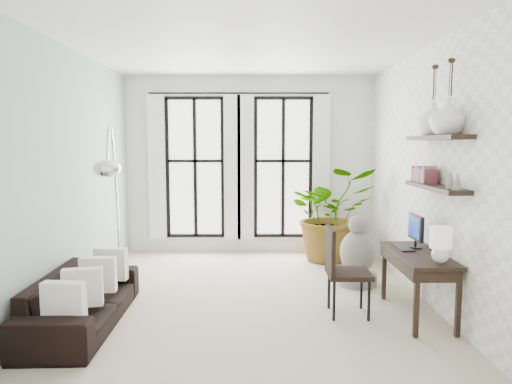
{
  "coord_description": "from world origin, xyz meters",
  "views": [
    {
      "loc": [
        0.09,
        -5.83,
        1.98
      ],
      "look_at": [
        0.1,
        0.3,
        1.34
      ],
      "focal_mm": 32.0,
      "sensor_mm": 36.0,
      "label": 1
    }
  ],
  "objects_px": {
    "desk_chair": "(341,265)",
    "desk": "(420,258)",
    "plant": "(331,214)",
    "sofa": "(82,299)",
    "buddha": "(357,256)",
    "arc_lamp": "(112,164)"
  },
  "relations": [
    {
      "from": "desk",
      "to": "desk_chair",
      "type": "height_order",
      "value": "desk"
    },
    {
      "from": "sofa",
      "to": "buddha",
      "type": "relative_size",
      "value": 2.0
    },
    {
      "from": "desk",
      "to": "buddha",
      "type": "xyz_separation_m",
      "value": [
        -0.41,
        1.25,
        -0.29
      ]
    },
    {
      "from": "sofa",
      "to": "desk_chair",
      "type": "xyz_separation_m",
      "value": [
        2.88,
        0.31,
        0.3
      ]
    },
    {
      "from": "plant",
      "to": "desk_chair",
      "type": "relative_size",
      "value": 1.55
    },
    {
      "from": "sofa",
      "to": "plant",
      "type": "bearing_deg",
      "value": -49.66
    },
    {
      "from": "desk_chair",
      "to": "desk",
      "type": "bearing_deg",
      "value": -7.04
    },
    {
      "from": "plant",
      "to": "arc_lamp",
      "type": "height_order",
      "value": "arc_lamp"
    },
    {
      "from": "desk",
      "to": "buddha",
      "type": "relative_size",
      "value": 1.27
    },
    {
      "from": "plant",
      "to": "desk_chair",
      "type": "distance_m",
      "value": 2.55
    },
    {
      "from": "sofa",
      "to": "arc_lamp",
      "type": "distance_m",
      "value": 1.69
    },
    {
      "from": "desk_chair",
      "to": "buddha",
      "type": "relative_size",
      "value": 1.04
    },
    {
      "from": "sofa",
      "to": "desk_chair",
      "type": "relative_size",
      "value": 1.93
    },
    {
      "from": "desk",
      "to": "buddha",
      "type": "bearing_deg",
      "value": 108.33
    },
    {
      "from": "arc_lamp",
      "to": "sofa",
      "type": "bearing_deg",
      "value": -96.69
    },
    {
      "from": "desk",
      "to": "desk_chair",
      "type": "distance_m",
      "value": 0.88
    },
    {
      "from": "buddha",
      "to": "sofa",
      "type": "bearing_deg",
      "value": -156.58
    },
    {
      "from": "sofa",
      "to": "desk_chair",
      "type": "height_order",
      "value": "desk_chair"
    },
    {
      "from": "arc_lamp",
      "to": "buddha",
      "type": "relative_size",
      "value": 2.25
    },
    {
      "from": "sofa",
      "to": "buddha",
      "type": "xyz_separation_m",
      "value": [
        3.33,
        1.44,
        0.13
      ]
    },
    {
      "from": "desk",
      "to": "arc_lamp",
      "type": "height_order",
      "value": "arc_lamp"
    },
    {
      "from": "buddha",
      "to": "desk",
      "type": "bearing_deg",
      "value": -71.67
    }
  ]
}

